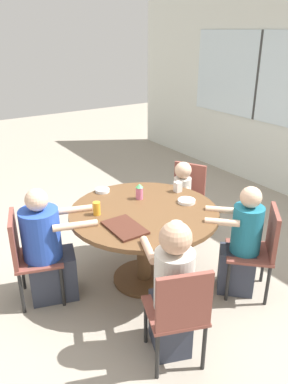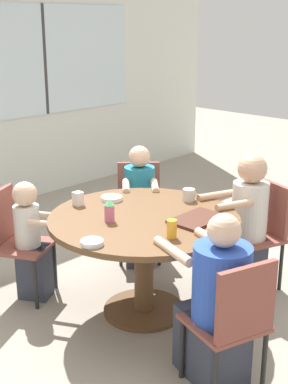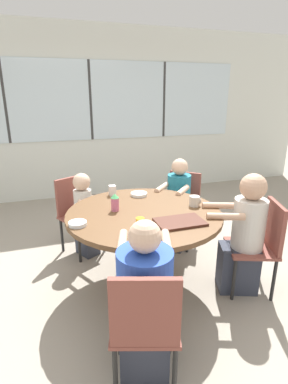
% 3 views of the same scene
% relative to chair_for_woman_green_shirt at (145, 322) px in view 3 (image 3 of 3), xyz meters
% --- Properties ---
extents(ground_plane, '(16.00, 16.00, 0.00)m').
position_rel_chair_for_woman_green_shirt_xyz_m(ground_plane, '(0.32, 1.00, -0.50)').
color(ground_plane, gray).
extents(wall_back_with_windows, '(8.40, 0.08, 2.80)m').
position_rel_chair_for_woman_green_shirt_xyz_m(wall_back_with_windows, '(0.32, 3.90, 0.92)').
color(wall_back_with_windows, silver).
rests_on(wall_back_with_windows, ground_plane).
extents(dining_table, '(1.35, 1.35, 0.75)m').
position_rel_chair_for_woman_green_shirt_xyz_m(dining_table, '(0.32, 1.00, 0.10)').
color(dining_table, brown).
rests_on(dining_table, ground_plane).
extents(chair_for_woman_green_shirt, '(0.50, 0.50, 0.85)m').
position_rel_chair_for_woman_green_shirt_xyz_m(chair_for_woman_green_shirt, '(0.00, 0.00, 0.00)').
color(chair_for_woman_green_shirt, brown).
rests_on(chair_for_woman_green_shirt, ground_plane).
extents(chair_for_man_blue_shirt, '(0.57, 0.57, 0.85)m').
position_rel_chair_for_woman_green_shirt_xyz_m(chair_for_man_blue_shirt, '(1.04, 1.76, 0.00)').
color(chair_for_man_blue_shirt, brown).
rests_on(chair_for_man_blue_shirt, ground_plane).
extents(chair_for_man_teal_shirt, '(0.51, 0.51, 0.85)m').
position_rel_chair_for_woman_green_shirt_xyz_m(chair_for_man_teal_shirt, '(1.30, 0.63, 0.00)').
color(chair_for_man_teal_shirt, brown).
rests_on(chair_for_man_teal_shirt, ground_plane).
extents(chair_for_toddler, '(0.54, 0.54, 0.85)m').
position_rel_chair_for_woman_green_shirt_xyz_m(chair_for_toddler, '(-0.18, 1.92, 0.00)').
color(chair_for_toddler, brown).
rests_on(chair_for_toddler, ground_plane).
extents(person_woman_green_shirt, '(0.50, 0.67, 1.07)m').
position_rel_chair_for_woman_green_shirt_xyz_m(person_woman_green_shirt, '(0.05, 0.16, -0.03)').
color(person_woman_green_shirt, '#333847').
rests_on(person_woman_green_shirt, ground_plane).
extents(person_man_blue_shirt, '(0.52, 0.53, 1.05)m').
position_rel_chair_for_woman_green_shirt_xyz_m(person_man_blue_shirt, '(0.93, 1.64, -0.02)').
color(person_man_blue_shirt, '#333847').
rests_on(person_man_blue_shirt, ground_plane).
extents(person_man_teal_shirt, '(0.57, 0.44, 1.10)m').
position_rel_chair_for_woman_green_shirt_xyz_m(person_man_teal_shirt, '(1.15, 0.69, 0.01)').
color(person_man_teal_shirt, '#333847').
rests_on(person_man_teal_shirt, ground_plane).
extents(person_toddler, '(0.34, 0.40, 0.93)m').
position_rel_chair_for_woman_green_shirt_xyz_m(person_toddler, '(-0.11, 1.78, -0.05)').
color(person_toddler, '#333847').
rests_on(person_toddler, ground_plane).
extents(food_tray_dark, '(0.38, 0.25, 0.02)m').
position_rel_chair_for_woman_green_shirt_xyz_m(food_tray_dark, '(0.51, 0.68, 0.26)').
color(food_tray_dark, '#472319').
rests_on(food_tray_dark, dining_table).
extents(coffee_mug, '(0.10, 0.09, 0.09)m').
position_rel_chair_for_woman_green_shirt_xyz_m(coffee_mug, '(0.80, 0.99, 0.30)').
color(coffee_mug, beige).
rests_on(coffee_mug, dining_table).
extents(sippy_cup, '(0.07, 0.07, 0.16)m').
position_rel_chair_for_woman_green_shirt_xyz_m(sippy_cup, '(0.08, 1.10, 0.33)').
color(sippy_cup, '#CC668C').
rests_on(sippy_cup, dining_table).
extents(juice_glass, '(0.06, 0.06, 0.12)m').
position_rel_chair_for_woman_green_shirt_xyz_m(juice_glass, '(0.16, 0.61, 0.31)').
color(juice_glass, gold).
rests_on(juice_glass, dining_table).
extents(milk_carton_small, '(0.06, 0.06, 0.10)m').
position_rel_chair_for_woman_green_shirt_xyz_m(milk_carton_small, '(0.15, 1.52, 0.30)').
color(milk_carton_small, silver).
rests_on(milk_carton_small, dining_table).
extents(bowl_white_shallow, '(0.16, 0.16, 0.03)m').
position_rel_chair_for_woman_green_shirt_xyz_m(bowl_white_shallow, '(0.40, 1.42, 0.27)').
color(bowl_white_shallow, white).
rests_on(bowl_white_shallow, dining_table).
extents(bowl_cereal, '(0.14, 0.14, 0.03)m').
position_rel_chair_for_woman_green_shirt_xyz_m(bowl_cereal, '(-0.26, 0.88, 0.27)').
color(bowl_cereal, silver).
rests_on(bowl_cereal, dining_table).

